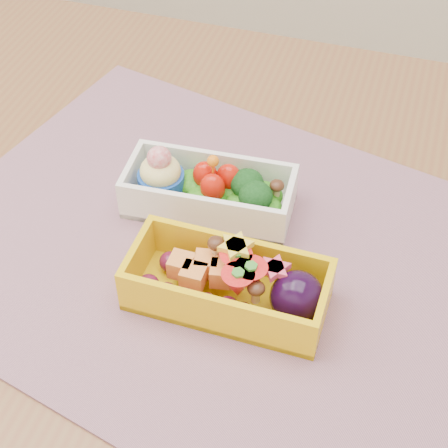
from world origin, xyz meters
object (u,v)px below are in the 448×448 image
(table, at_px, (252,293))
(placemat, at_px, (216,252))
(bento_white, at_px, (208,191))
(bento_yellow, at_px, (232,284))

(table, bearing_deg, placemat, -130.17)
(bento_white, bearing_deg, placemat, -68.82)
(table, distance_m, bento_yellow, 0.16)
(table, xyz_separation_m, bento_yellow, (0.00, -0.10, 0.13))
(placemat, xyz_separation_m, bento_yellow, (0.04, -0.06, 0.03))
(table, relative_size, bento_yellow, 6.32)
(placemat, relative_size, bento_yellow, 3.11)
(placemat, xyz_separation_m, bento_white, (-0.03, 0.06, 0.03))
(placemat, distance_m, bento_yellow, 0.08)
(table, relative_size, bento_white, 6.50)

